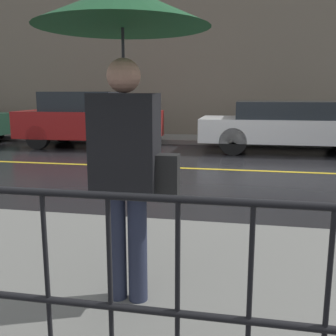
{
  "coord_description": "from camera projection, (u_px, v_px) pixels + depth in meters",
  "views": [
    {
      "loc": [
        0.42,
        -8.03,
        1.55
      ],
      "look_at": [
        -0.56,
        -2.95,
        0.57
      ],
      "focal_mm": 42.0,
      "sensor_mm": 36.0,
      "label": 1
    }
  ],
  "objects": [
    {
      "name": "ground_plane",
      "position": [
        222.0,
        170.0,
        8.11
      ],
      "size": [
        80.0,
        80.0,
        0.0
      ],
      "primitive_type": "plane",
      "color": "black"
    },
    {
      "name": "sidewalk_near",
      "position": [
        183.0,
        288.0,
        3.04
      ],
      "size": [
        28.0,
        2.87,
        0.14
      ],
      "color": "slate",
      "rests_on": "ground_plane"
    },
    {
      "name": "sidewalk_far",
      "position": [
        230.0,
        140.0,
        12.61
      ],
      "size": [
        28.0,
        1.73,
        0.14
      ],
      "color": "slate",
      "rests_on": "ground_plane"
    },
    {
      "name": "lane_marking",
      "position": [
        222.0,
        169.0,
        8.11
      ],
      "size": [
        25.2,
        0.12,
        0.01
      ],
      "color": "gold",
      "rests_on": "ground_plane"
    },
    {
      "name": "building_storefront",
      "position": [
        234.0,
        34.0,
        12.95
      ],
      "size": [
        28.0,
        0.3,
        6.97
      ],
      "color": "#706656",
      "rests_on": "ground_plane"
    },
    {
      "name": "railing_foreground",
      "position": [
        143.0,
        274.0,
        1.77
      ],
      "size": [
        12.0,
        0.04,
        0.99
      ],
      "color": "black",
      "rests_on": "sidewalk_near"
    },
    {
      "name": "pedestrian",
      "position": [
        124.0,
        53.0,
        2.45
      ],
      "size": [
        1.09,
        1.09,
        2.06
      ],
      "rotation": [
        0.0,
        0.0,
        3.14
      ],
      "color": "#23283D",
      "rests_on": "sidewalk_near"
    },
    {
      "name": "car_red",
      "position": [
        89.0,
        119.0,
        11.49
      ],
      "size": [
        4.02,
        1.85,
        1.59
      ],
      "color": "maroon",
      "rests_on": "ground_plane"
    },
    {
      "name": "car_white",
      "position": [
        288.0,
        125.0,
        10.46
      ],
      "size": [
        4.69,
        1.94,
        1.34
      ],
      "color": "silver",
      "rests_on": "ground_plane"
    }
  ]
}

